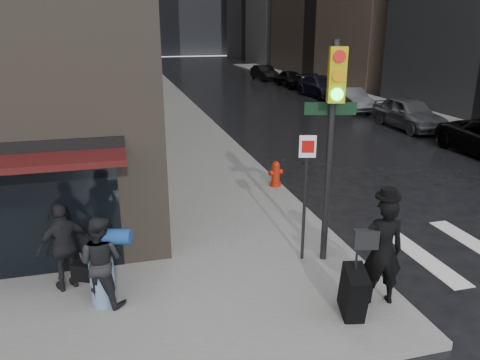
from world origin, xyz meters
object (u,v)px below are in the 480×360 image
at_px(traffic_light, 330,126).
at_px(parked_car_4, 291,79).
at_px(parked_car_2, 351,99).
at_px(man_greycoat, 64,246).
at_px(parked_car_1, 409,113).
at_px(fire_hydrant, 276,175).
at_px(parked_car_5, 264,73).
at_px(man_overcoat, 377,258).
at_px(parked_car_3, 321,86).
at_px(man_jeans, 100,261).

distance_m(traffic_light, parked_car_4, 30.60).
bearing_deg(parked_car_2, man_greycoat, -128.47).
relative_size(parked_car_1, parked_car_2, 1.13).
bearing_deg(fire_hydrant, parked_car_5, 72.88).
bearing_deg(man_overcoat, parked_car_2, -104.22).
distance_m(fire_hydrant, parked_car_5, 30.78).
bearing_deg(parked_car_4, man_greycoat, -119.35).
distance_m(parked_car_4, parked_car_5, 5.62).
distance_m(parked_car_3, parked_car_5, 11.21).
relative_size(man_overcoat, parked_car_1, 0.49).
bearing_deg(man_overcoat, traffic_light, -71.41).
relative_size(man_jeans, parked_car_5, 0.42).
height_order(man_overcoat, man_jeans, man_overcoat).
distance_m(man_overcoat, fire_hydrant, 6.71).
distance_m(traffic_light, parked_car_3, 25.49).
height_order(man_greycoat, parked_car_4, man_greycoat).
distance_m(man_overcoat, traffic_light, 2.67).
xyz_separation_m(parked_car_2, parked_car_5, (-0.14, 16.78, 0.00)).
height_order(parked_car_1, parked_car_2, parked_car_1).
height_order(parked_car_3, parked_car_5, parked_car_3).
height_order(man_jeans, parked_car_5, man_jeans).
bearing_deg(man_overcoat, parked_car_4, -95.92).
relative_size(man_jeans, parked_car_2, 0.42).
bearing_deg(man_greycoat, man_jeans, 108.00).
bearing_deg(man_greycoat, parked_car_2, -155.42).
height_order(man_overcoat, traffic_light, traffic_light).
distance_m(man_overcoat, parked_car_5, 37.32).
distance_m(man_jeans, parked_car_3, 27.92).
height_order(man_jeans, parked_car_1, man_jeans).
relative_size(man_overcoat, parked_car_4, 0.56).
bearing_deg(parked_car_5, man_jeans, -115.66).
xyz_separation_m(parked_car_1, parked_car_4, (0.17, 16.78, -0.10)).
bearing_deg(man_overcoat, fire_hydrant, -81.51).
distance_m(man_greycoat, parked_car_2, 22.89).
xyz_separation_m(man_jeans, traffic_light, (4.51, 0.45, 2.09)).
height_order(man_overcoat, parked_car_3, man_overcoat).
bearing_deg(man_greycoat, traffic_light, 152.56).
height_order(parked_car_4, parked_car_5, parked_car_4).
bearing_deg(parked_car_2, man_overcoat, -114.04).
distance_m(parked_car_2, parked_car_3, 5.62).
height_order(parked_car_2, parked_car_3, parked_car_3).
distance_m(man_greycoat, traffic_light, 5.58).
relative_size(parked_car_1, parked_car_5, 1.13).
bearing_deg(parked_car_4, fire_hydrant, -112.86).
distance_m(man_greycoat, parked_car_1, 19.21).
bearing_deg(man_overcoat, man_jeans, -3.13).
distance_m(traffic_light, parked_car_2, 20.26).
relative_size(man_jeans, fire_hydrant, 2.13).
distance_m(man_greycoat, parked_car_5, 37.16).
height_order(fire_hydrant, parked_car_2, parked_car_2).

